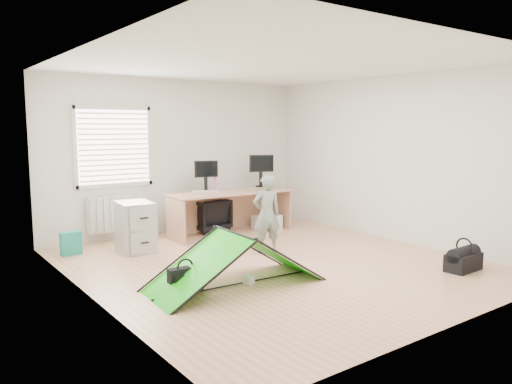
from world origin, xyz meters
TOP-DOWN VIEW (x-y plane):
  - ground at (0.00, 0.00)m, footprint 5.50×5.50m
  - back_wall at (0.00, 2.75)m, footprint 5.00×0.02m
  - window at (-1.20, 2.71)m, footprint 1.20×0.06m
  - radiator at (-1.20, 2.67)m, footprint 1.00×0.12m
  - desk at (0.58, 1.92)m, footprint 2.23×0.78m
  - filing_cabinet at (-1.27, 1.76)m, footprint 0.55×0.70m
  - monitor_left at (0.25, 2.23)m, footprint 0.42×0.19m
  - monitor_right at (1.45, 2.22)m, footprint 0.47×0.27m
  - keyboard at (0.21, 2.18)m, footprint 0.49×0.33m
  - thermos at (0.43, 2.24)m, footprint 0.09×0.09m
  - office_chair at (0.38, 2.37)m, footprint 0.67×0.68m
  - person at (0.27, 0.50)m, footprint 0.49×0.39m
  - kite at (-0.99, -0.52)m, footprint 2.13×1.05m
  - storage_crate at (1.32, 1.87)m, footprint 0.50×0.36m
  - tote_bag at (-2.13, 2.10)m, footprint 0.30×0.14m
  - laptop_bag at (-1.58, -0.41)m, footprint 0.41×0.14m
  - white_box at (-0.82, -0.58)m, footprint 0.13×0.13m
  - duffel_bag at (1.78, -1.77)m, footprint 0.53×0.28m

SIDE VIEW (x-z plane):
  - ground at x=0.00m, z-range 0.00..0.00m
  - white_box at x=-0.82m, z-range 0.00..0.10m
  - duffel_bag at x=1.78m, z-range 0.00..0.23m
  - storage_crate at x=1.32m, z-range 0.00..0.27m
  - laptop_bag at x=-1.58m, z-range 0.00..0.30m
  - tote_bag at x=-2.13m, z-range 0.00..0.34m
  - office_chair at x=0.38m, z-range 0.00..0.59m
  - kite at x=-0.99m, z-range 0.00..0.64m
  - desk at x=0.58m, z-range 0.00..0.75m
  - filing_cabinet at x=-1.27m, z-range 0.00..0.75m
  - radiator at x=-1.20m, z-range 0.15..0.75m
  - person at x=0.27m, z-range 0.00..1.18m
  - keyboard at x=0.21m, z-range 0.75..0.77m
  - thermos at x=0.43m, z-range 0.75..1.00m
  - monitor_left at x=0.25m, z-range 0.75..1.15m
  - monitor_right at x=1.45m, z-range 0.75..1.19m
  - back_wall at x=0.00m, z-range 0.00..2.70m
  - window at x=-1.20m, z-range 0.95..2.15m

